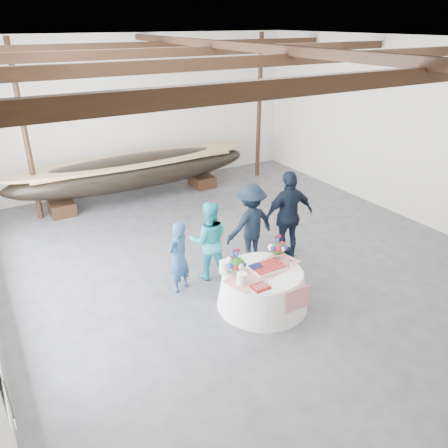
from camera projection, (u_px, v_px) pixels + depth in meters
floor at (249, 262)px, 9.56m from camera, size 10.00×12.00×0.01m
wall_back at (142, 113)px, 13.29m from camera, size 10.00×0.02×4.50m
wall_right at (418, 133)px, 10.90m from camera, size 0.02×12.00×4.50m
ceiling at (255, 40)px, 7.65m from camera, size 10.00×12.00×0.01m
pavilion_structure at (231, 66)px, 8.50m from camera, size 9.80×11.76×4.50m
longboat_display at (135, 171)px, 12.59m from camera, size 7.19×1.44×1.35m
banquet_table at (263, 288)px, 8.01m from camera, size 1.68×1.68×0.72m
tabletop_items at (256, 261)px, 7.88m from camera, size 1.64×0.99×0.40m
guest_woman_blue at (178, 257)px, 8.31m from camera, size 0.63×0.55×1.45m
guest_woman_teal at (209, 241)px, 8.71m from camera, size 0.98×0.89×1.65m
guest_man_left at (250, 224)px, 9.26m from camera, size 1.21×0.76×1.78m
guest_man_right at (289, 216)px, 9.39m from camera, size 1.22×0.61×2.00m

